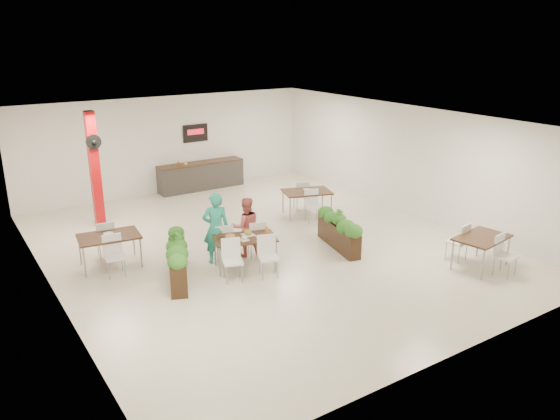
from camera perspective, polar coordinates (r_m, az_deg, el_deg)
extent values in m
plane|color=beige|center=(13.93, -1.90, -3.72)|extent=(12.00, 12.00, 0.00)
cube|color=white|center=(18.67, -11.64, 6.69)|extent=(10.00, 0.10, 3.20)
cube|color=white|center=(9.12, 18.13, -5.94)|extent=(10.00, 0.10, 3.20)
cube|color=white|center=(11.75, -23.29, -1.14)|extent=(0.10, 12.00, 3.20)
cube|color=white|center=(16.48, 13.11, 5.10)|extent=(0.10, 12.00, 3.20)
cube|color=white|center=(13.08, -2.05, 9.41)|extent=(10.00, 12.00, 0.04)
cube|color=#B40C0F|center=(15.73, -18.78, 3.99)|extent=(0.25, 0.25, 3.20)
cylinder|color=black|center=(15.39, -18.90, 6.75)|extent=(0.40, 0.06, 0.40)
sphere|color=black|center=(15.36, -18.86, 6.72)|extent=(0.12, 0.12, 0.12)
cube|color=#32302D|center=(19.00, -8.23, 3.51)|extent=(3.00, 0.60, 0.90)
cube|color=black|center=(18.88, -8.30, 4.89)|extent=(3.00, 0.62, 0.04)
cube|color=black|center=(18.97, -8.83, 7.95)|extent=(0.90, 0.04, 0.60)
cube|color=red|center=(18.93, -8.80, 8.08)|extent=(0.60, 0.02, 0.18)
imported|color=#994219|center=(18.55, -10.55, 4.90)|extent=(0.09, 0.09, 0.19)
imported|color=gold|center=(18.64, -9.84, 4.97)|extent=(0.13, 0.13, 0.17)
cube|color=black|center=(12.40, -3.69, -2.95)|extent=(1.58, 1.19, 0.04)
cylinder|color=gray|center=(12.13, -6.31, -5.43)|extent=(0.04, 0.04, 0.71)
cylinder|color=gray|center=(12.36, -0.42, -4.85)|extent=(0.04, 0.04, 0.71)
cylinder|color=gray|center=(12.75, -6.79, -4.25)|extent=(0.04, 0.04, 0.71)
cylinder|color=gray|center=(12.97, -1.19, -3.72)|extent=(0.04, 0.04, 0.71)
cube|color=white|center=(12.98, -5.93, -3.34)|extent=(0.53, 0.53, 0.05)
cube|color=white|center=(12.72, -5.83, -2.59)|extent=(0.41, 0.17, 0.45)
cylinder|color=gray|center=(13.25, -5.29, -3.96)|extent=(0.02, 0.02, 0.43)
cylinder|color=gray|center=(13.20, -6.75, -4.09)|extent=(0.02, 0.02, 0.43)
cylinder|color=gray|center=(12.94, -5.03, -4.51)|extent=(0.02, 0.02, 0.43)
cylinder|color=gray|center=(12.89, -6.52, -4.65)|extent=(0.02, 0.02, 0.43)
cube|color=white|center=(13.12, -2.48, -3.02)|extent=(0.53, 0.53, 0.05)
cube|color=white|center=(12.86, -2.31, -2.28)|extent=(0.41, 0.17, 0.45)
cylinder|color=gray|center=(13.40, -1.92, -3.64)|extent=(0.02, 0.02, 0.43)
cylinder|color=gray|center=(13.33, -3.34, -3.78)|extent=(0.02, 0.02, 0.43)
cylinder|color=gray|center=(13.09, -1.57, -4.17)|extent=(0.02, 0.02, 0.43)
cylinder|color=gray|center=(13.02, -3.03, -4.32)|extent=(0.02, 0.02, 0.43)
cube|color=white|center=(11.89, -4.98, -5.39)|extent=(0.53, 0.53, 0.05)
cube|color=white|center=(11.97, -5.17, -3.94)|extent=(0.41, 0.17, 0.45)
cylinder|color=gray|center=(11.81, -5.61, -6.83)|extent=(0.02, 0.02, 0.43)
cylinder|color=gray|center=(11.86, -3.98, -6.67)|extent=(0.02, 0.02, 0.43)
cylinder|color=gray|center=(12.11, -5.89, -6.17)|extent=(0.02, 0.02, 0.43)
cylinder|color=gray|center=(12.16, -4.30, -6.02)|extent=(0.02, 0.02, 0.43)
cube|color=white|center=(12.04, -1.22, -5.01)|extent=(0.53, 0.53, 0.05)
cube|color=white|center=(12.11, -1.44, -3.58)|extent=(0.41, 0.17, 0.45)
cylinder|color=gray|center=(11.95, -1.81, -6.44)|extent=(0.02, 0.02, 0.43)
cylinder|color=gray|center=(12.02, -0.22, -6.27)|extent=(0.02, 0.02, 0.43)
cylinder|color=gray|center=(12.25, -2.18, -5.80)|extent=(0.02, 0.02, 0.43)
cylinder|color=gray|center=(12.32, -0.63, -5.64)|extent=(0.02, 0.02, 0.43)
cube|color=white|center=(12.24, -5.21, -3.14)|extent=(0.38, 0.38, 0.01)
ellipsoid|color=brown|center=(12.21, -5.22, -2.82)|extent=(0.22, 0.22, 0.13)
cube|color=white|center=(12.51, -3.36, -2.60)|extent=(0.33, 0.33, 0.01)
ellipsoid|color=gold|center=(12.49, -3.36, -2.34)|extent=(0.18, 0.18, 0.11)
cube|color=white|center=(12.36, -1.76, -2.85)|extent=(0.33, 0.33, 0.01)
ellipsoid|color=#46140E|center=(12.34, -1.76, -2.61)|extent=(0.16, 0.16, 0.10)
cube|color=white|center=(12.21, -3.75, -3.14)|extent=(0.23, 0.23, 0.01)
ellipsoid|color=white|center=(12.20, -3.76, -2.95)|extent=(0.12, 0.12, 0.07)
cylinder|color=orange|center=(12.61, -1.39, -2.08)|extent=(0.07, 0.07, 0.15)
imported|color=#533523|center=(12.38, -6.29, -2.72)|extent=(0.12, 0.12, 0.10)
imported|color=teal|center=(12.72, -6.72, -1.89)|extent=(0.72, 0.58, 1.71)
imported|color=#D7645F|center=(13.11, -3.58, -1.76)|extent=(0.85, 0.74, 1.46)
cube|color=black|center=(12.20, -10.62, -5.57)|extent=(1.08, 2.02, 0.68)
ellipsoid|color=#1A5618|center=(11.22, -10.66, -5.18)|extent=(0.40, 0.40, 0.32)
ellipsoid|color=#1A5618|center=(11.62, -10.71, -4.34)|extent=(0.40, 0.40, 0.32)
ellipsoid|color=#1A5618|center=(12.03, -10.75, -3.56)|extent=(0.40, 0.40, 0.32)
ellipsoid|color=#1A5618|center=(12.43, -10.79, -2.83)|extent=(0.40, 0.40, 0.32)
ellipsoid|color=#1A5618|center=(12.84, -10.83, -2.15)|extent=(0.40, 0.40, 0.32)
imported|color=#1A5618|center=(11.99, -10.78, -3.11)|extent=(0.40, 0.35, 0.44)
cube|color=black|center=(13.76, 6.13, -2.74)|extent=(0.69, 1.85, 0.61)
ellipsoid|color=#1A5618|center=(12.98, 7.71, -2.10)|extent=(0.40, 0.40, 0.32)
ellipsoid|color=#1A5618|center=(13.29, 6.93, -1.57)|extent=(0.40, 0.40, 0.32)
ellipsoid|color=#1A5618|center=(13.61, 6.19, -1.06)|extent=(0.40, 0.40, 0.32)
ellipsoid|color=#1A5618|center=(13.94, 5.49, -0.58)|extent=(0.40, 0.40, 0.32)
ellipsoid|color=#1A5618|center=(14.26, 4.82, -0.12)|extent=(0.40, 0.40, 0.32)
imported|color=#1A5618|center=(13.59, 6.20, -0.75)|extent=(0.22, 0.22, 0.40)
cube|color=black|center=(13.08, -17.47, -2.64)|extent=(1.46, 1.06, 0.04)
cylinder|color=gray|center=(12.79, -19.75, -5.18)|extent=(0.04, 0.04, 0.71)
cylinder|color=gray|center=(12.94, -14.32, -4.36)|extent=(0.04, 0.04, 0.71)
cylinder|color=gray|center=(13.51, -20.18, -3.96)|extent=(0.04, 0.04, 0.71)
cylinder|color=gray|center=(13.66, -15.04, -3.21)|extent=(0.04, 0.04, 0.71)
cube|color=white|center=(13.73, -17.77, -2.93)|extent=(0.47, 0.47, 0.05)
cube|color=white|center=(13.47, -17.74, -2.20)|extent=(0.42, 0.09, 0.45)
cylinder|color=gray|center=(14.00, -17.11, -3.50)|extent=(0.02, 0.02, 0.43)
cylinder|color=gray|center=(13.96, -18.48, -3.70)|extent=(0.02, 0.02, 0.43)
cylinder|color=gray|center=(13.68, -16.86, -3.98)|extent=(0.02, 0.02, 0.43)
cylinder|color=gray|center=(13.64, -18.27, -4.18)|extent=(0.02, 0.02, 0.43)
cube|color=white|center=(12.62, -16.89, -4.71)|extent=(0.47, 0.47, 0.05)
cube|color=white|center=(12.71, -17.15, -3.36)|extent=(0.42, 0.09, 0.45)
cylinder|color=gray|center=(12.54, -17.43, -6.09)|extent=(0.02, 0.02, 0.43)
cylinder|color=gray|center=(12.58, -15.90, -5.85)|extent=(0.02, 0.02, 0.43)
cylinder|color=gray|center=(12.85, -17.68, -5.52)|extent=(0.02, 0.02, 0.43)
cylinder|color=gray|center=(12.89, -16.19, -5.29)|extent=(0.02, 0.02, 0.43)
imported|color=white|center=(13.06, -17.49, -2.45)|extent=(0.22, 0.22, 0.05)
cube|color=black|center=(15.97, 2.84, 1.92)|extent=(1.58, 1.29, 0.04)
cylinder|color=gray|center=(15.55, 1.07, 0.04)|extent=(0.04, 0.04, 0.71)
cylinder|color=gray|center=(15.92, 5.38, 0.40)|extent=(0.04, 0.04, 0.71)
cylinder|color=gray|center=(16.28, 0.31, 0.88)|extent=(0.04, 0.04, 0.71)
cylinder|color=gray|center=(16.63, 4.45, 1.20)|extent=(0.04, 0.04, 0.71)
cube|color=white|center=(16.60, 2.20, 1.55)|extent=(0.53, 0.53, 0.05)
cube|color=white|center=(16.36, 2.41, 2.21)|extent=(0.41, 0.17, 0.45)
cylinder|color=gray|center=(16.87, 2.58, 0.99)|extent=(0.02, 0.02, 0.43)
cylinder|color=gray|center=(16.78, 1.47, 0.90)|extent=(0.02, 0.02, 0.43)
cylinder|color=gray|center=(16.56, 2.93, 0.65)|extent=(0.02, 0.02, 0.43)
cylinder|color=gray|center=(16.47, 1.80, 0.56)|extent=(0.02, 0.02, 0.43)
cube|color=white|center=(15.51, 3.49, 0.33)|extent=(0.53, 0.53, 0.05)
cube|color=white|center=(15.61, 3.29, 1.41)|extent=(0.41, 0.17, 0.45)
cylinder|color=gray|center=(15.38, 3.07, -0.74)|extent=(0.02, 0.02, 0.43)
cylinder|color=gray|center=(15.48, 4.27, -0.63)|extent=(0.02, 0.02, 0.43)
cylinder|color=gray|center=(15.69, 2.69, -0.35)|extent=(0.02, 0.02, 0.43)
cylinder|color=gray|center=(15.79, 3.87, -0.25)|extent=(0.02, 0.02, 0.43)
imported|color=white|center=(15.96, 2.84, 2.08)|extent=(0.22, 0.22, 0.05)
cube|color=black|center=(13.23, 20.37, -2.72)|extent=(1.42, 1.06, 0.04)
cylinder|color=gray|center=(12.72, 20.42, -5.38)|extent=(0.04, 0.04, 0.71)
cylinder|color=gray|center=(13.71, 22.71, -3.95)|extent=(0.04, 0.04, 0.71)
cylinder|color=gray|center=(13.03, 17.54, -4.50)|extent=(0.04, 0.04, 0.71)
cylinder|color=gray|center=(14.00, 19.99, -3.18)|extent=(0.04, 0.04, 0.71)
cube|color=white|center=(13.58, 18.01, -3.19)|extent=(0.48, 0.48, 0.05)
cube|color=white|center=(13.41, 18.82, -2.40)|extent=(0.42, 0.11, 0.45)
cylinder|color=gray|center=(13.88, 17.67, -3.74)|extent=(0.02, 0.02, 0.43)
cylinder|color=gray|center=(13.60, 16.94, -4.12)|extent=(0.02, 0.02, 0.43)
cylinder|color=gray|center=(13.73, 18.89, -4.10)|extent=(0.02, 0.02, 0.43)
cylinder|color=gray|center=(13.45, 18.18, -4.50)|extent=(0.02, 0.02, 0.43)
cube|color=white|center=(13.09, 22.55, -4.52)|extent=(0.48, 0.48, 0.05)
cube|color=white|center=(13.08, 21.93, -3.29)|extent=(0.42, 0.11, 0.45)
cylinder|color=gray|center=(12.97, 22.77, -5.88)|extent=(0.02, 0.02, 0.43)
cylinder|color=gray|center=(13.26, 23.40, -5.44)|extent=(0.02, 0.02, 0.43)
cylinder|color=gray|center=(13.10, 21.43, -5.48)|extent=(0.02, 0.02, 0.43)
cylinder|color=gray|center=(13.39, 22.09, -5.06)|extent=(0.02, 0.02, 0.43)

